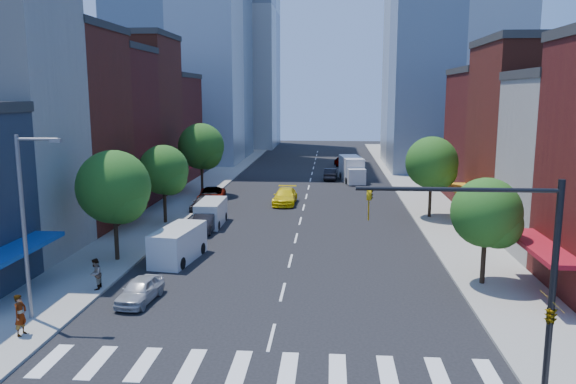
% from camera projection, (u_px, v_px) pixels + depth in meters
% --- Properties ---
extents(ground, '(220.00, 220.00, 0.00)m').
position_uv_depth(ground, '(271.00, 337.00, 25.74)').
color(ground, black).
rests_on(ground, ground).
extents(sidewalk_left, '(5.00, 120.00, 0.15)m').
position_uv_depth(sidewalk_left, '(202.00, 188.00, 65.96)').
color(sidewalk_left, gray).
rests_on(sidewalk_left, ground).
extents(sidewalk_right, '(5.00, 120.00, 0.15)m').
position_uv_depth(sidewalk_right, '(417.00, 191.00, 64.07)').
color(sidewalk_right, gray).
rests_on(sidewalk_right, ground).
extents(crosswalk, '(19.00, 3.00, 0.01)m').
position_uv_depth(crosswalk, '(264.00, 369.00, 22.79)').
color(crosswalk, silver).
rests_on(crosswalk, ground).
extents(bldg_left_2, '(12.00, 9.00, 16.00)m').
position_uv_depth(bldg_left_2, '(43.00, 131.00, 46.08)').
color(bldg_left_2, '#571F14').
rests_on(bldg_left_2, ground).
extents(bldg_left_3, '(12.00, 8.00, 15.00)m').
position_uv_depth(bldg_left_3, '(88.00, 131.00, 54.52)').
color(bldg_left_3, '#581716').
rests_on(bldg_left_3, ground).
extents(bldg_left_4, '(12.00, 9.00, 17.00)m').
position_uv_depth(bldg_left_4, '(120.00, 117.00, 62.69)').
color(bldg_left_4, '#571F14').
rests_on(bldg_left_4, ground).
extents(bldg_left_5, '(12.00, 10.00, 13.00)m').
position_uv_depth(bldg_left_5, '(148.00, 129.00, 72.37)').
color(bldg_left_5, '#581716').
rests_on(bldg_left_5, ground).
extents(bldg_right_2, '(12.00, 10.00, 15.00)m').
position_uv_depth(bldg_right_2, '(554.00, 137.00, 46.43)').
color(bldg_right_2, '#571F14').
rests_on(bldg_right_2, ground).
extents(bldg_right_3, '(12.00, 10.00, 13.00)m').
position_uv_depth(bldg_right_3, '(514.00, 139.00, 56.42)').
color(bldg_right_3, '#581716').
rests_on(bldg_right_3, ground).
extents(tower_far_w, '(18.00, 18.00, 56.00)m').
position_uv_depth(tower_far_w, '(233.00, 10.00, 115.57)').
color(tower_far_w, '#9EA5AD').
rests_on(tower_far_w, ground).
extents(traffic_signal, '(7.24, 2.24, 8.00)m').
position_uv_depth(traffic_signal, '(536.00, 290.00, 19.85)').
color(traffic_signal, black).
rests_on(traffic_signal, sidewalk_right).
extents(streetlight, '(2.25, 0.25, 9.00)m').
position_uv_depth(streetlight, '(27.00, 216.00, 26.71)').
color(streetlight, slate).
rests_on(streetlight, sidewalk_left).
extents(tree_left_near, '(4.80, 4.80, 7.30)m').
position_uv_depth(tree_left_near, '(116.00, 190.00, 36.49)').
color(tree_left_near, black).
rests_on(tree_left_near, sidewalk_left).
extents(tree_left_mid, '(4.20, 4.20, 6.65)m').
position_uv_depth(tree_left_mid, '(165.00, 172.00, 47.35)').
color(tree_left_mid, black).
rests_on(tree_left_mid, sidewalk_left).
extents(tree_left_far, '(5.00, 5.00, 7.75)m').
position_uv_depth(tree_left_far, '(202.00, 148.00, 60.98)').
color(tree_left_far, black).
rests_on(tree_left_far, sidewalk_left).
extents(tree_right_near, '(4.00, 4.00, 6.20)m').
position_uv_depth(tree_right_near, '(489.00, 216.00, 31.92)').
color(tree_right_near, black).
rests_on(tree_right_near, sidewalk_right).
extents(tree_right_far, '(4.60, 4.60, 7.20)m').
position_uv_depth(tree_right_far, '(433.00, 165.00, 49.48)').
color(tree_right_far, black).
rests_on(tree_right_far, sidewalk_right).
extents(parked_car_front, '(1.89, 3.98, 1.31)m').
position_uv_depth(parked_car_front, '(140.00, 290.00, 30.04)').
color(parked_car_front, '#A8A9AD').
rests_on(parked_car_front, ground).
extents(parked_car_second, '(1.77, 4.74, 1.55)m').
position_uv_depth(parked_car_second, '(205.00, 222.00, 45.41)').
color(parked_car_second, black).
rests_on(parked_car_second, ground).
extents(parked_car_third, '(3.28, 5.95, 1.58)m').
position_uv_depth(parked_car_third, '(212.00, 195.00, 57.28)').
color(parked_car_third, '#999999').
rests_on(parked_car_third, ground).
extents(parked_car_rear, '(2.04, 4.69, 1.34)m').
position_uv_depth(parked_car_rear, '(204.00, 203.00, 53.76)').
color(parked_car_rear, black).
rests_on(parked_car_rear, ground).
extents(cargo_van_near, '(2.81, 5.52, 2.25)m').
position_uv_depth(cargo_van_near, '(177.00, 245.00, 37.38)').
color(cargo_van_near, silver).
rests_on(cargo_van_near, ground).
extents(cargo_van_far, '(2.07, 4.95, 2.10)m').
position_uv_depth(cargo_van_far, '(211.00, 213.00, 47.60)').
color(cargo_van_far, silver).
rests_on(cargo_van_far, ground).
extents(taxi, '(2.34, 5.50, 1.58)m').
position_uv_depth(taxi, '(285.00, 196.00, 56.74)').
color(taxi, yellow).
rests_on(taxi, ground).
extents(traffic_car_oncoming, '(1.83, 4.59, 1.49)m').
position_uv_depth(traffic_car_oncoming, '(331.00, 174.00, 72.93)').
color(traffic_car_oncoming, black).
rests_on(traffic_car_oncoming, ground).
extents(traffic_car_far, '(2.13, 4.40, 1.45)m').
position_uv_depth(traffic_car_far, '(341.00, 161.00, 87.05)').
color(traffic_car_far, '#999999').
rests_on(traffic_car_far, ground).
extents(box_truck, '(3.24, 7.88, 3.08)m').
position_uv_depth(box_truck, '(352.00, 170.00, 71.55)').
color(box_truck, silver).
rests_on(box_truck, ground).
extents(pedestrian_near, '(0.55, 0.76, 1.92)m').
position_uv_depth(pedestrian_near, '(20.00, 315.00, 25.50)').
color(pedestrian_near, '#999999').
rests_on(pedestrian_near, sidewalk_left).
extents(pedestrian_far, '(0.78, 0.94, 1.78)m').
position_uv_depth(pedestrian_far, '(96.00, 274.00, 31.50)').
color(pedestrian_far, '#999999').
rests_on(pedestrian_far, sidewalk_left).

